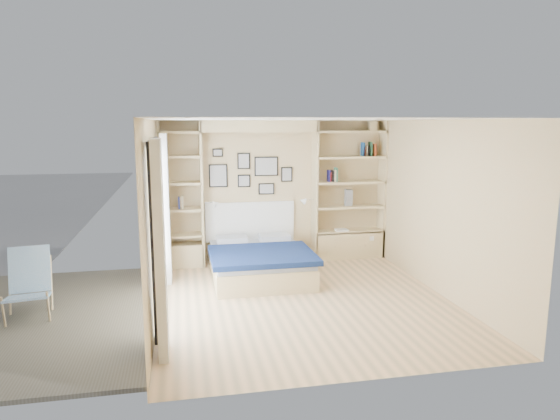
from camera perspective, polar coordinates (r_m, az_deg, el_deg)
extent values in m
plane|color=#DAAF7D|center=(7.10, 2.81, -10.31)|extent=(4.50, 4.50, 0.00)
plane|color=tan|center=(8.94, -0.64, 2.17)|extent=(4.00, 0.00, 4.00)
plane|color=tan|center=(4.68, 9.72, -5.13)|extent=(4.00, 0.00, 4.00)
plane|color=tan|center=(6.58, -14.24, -0.93)|extent=(0.00, 4.50, 4.50)
plane|color=tan|center=(7.51, 17.86, 0.21)|extent=(0.00, 4.50, 4.50)
plane|color=white|center=(6.67, 3.00, 10.30)|extent=(4.50, 4.50, 0.00)
cube|color=beige|center=(8.62, -8.95, 1.76)|extent=(0.04, 0.35, 2.50)
cube|color=beige|center=(8.93, 3.99, 2.14)|extent=(0.04, 0.35, 2.50)
cube|color=beige|center=(8.64, -2.42, 9.54)|extent=(2.00, 0.35, 0.20)
cube|color=beige|center=(9.35, 11.58, 2.31)|extent=(0.04, 0.35, 2.50)
cube|color=beige|center=(8.62, -13.46, 1.61)|extent=(0.04, 0.35, 2.50)
cube|color=beige|center=(9.31, 7.78, -3.88)|extent=(1.30, 0.35, 0.50)
cube|color=beige|center=(8.82, -11.04, -5.08)|extent=(0.70, 0.35, 0.40)
cube|color=black|center=(6.47, -14.34, 7.63)|extent=(0.04, 2.08, 0.06)
cube|color=black|center=(6.90, -13.55, -10.92)|extent=(0.04, 2.08, 0.06)
cube|color=black|center=(5.61, -14.36, -4.35)|extent=(0.04, 0.06, 2.20)
cube|color=black|center=(7.61, -13.61, -0.62)|extent=(0.04, 0.06, 2.20)
cube|color=silver|center=(6.60, -14.02, -2.04)|extent=(0.01, 2.00, 2.20)
cube|color=white|center=(5.32, -13.56, -4.53)|extent=(0.10, 0.45, 2.30)
cube|color=white|center=(7.87, -12.90, 0.12)|extent=(0.10, 0.45, 2.30)
cube|color=beige|center=(9.25, 7.82, -2.38)|extent=(1.30, 0.35, 0.04)
cube|color=beige|center=(9.17, 7.89, 0.37)|extent=(1.30, 0.35, 0.04)
cube|color=beige|center=(9.11, 7.95, 3.17)|extent=(1.30, 0.35, 0.04)
cube|color=beige|center=(9.06, 8.02, 5.99)|extent=(1.30, 0.35, 0.04)
cube|color=beige|center=(9.05, 8.09, 8.84)|extent=(1.30, 0.35, 0.04)
cube|color=beige|center=(8.74, -11.12, -2.86)|extent=(0.70, 0.35, 0.04)
cube|color=beige|center=(8.66, -11.22, 0.05)|extent=(0.70, 0.35, 0.04)
cube|color=beige|center=(8.59, -11.32, 3.01)|extent=(0.70, 0.35, 0.04)
cube|color=beige|center=(8.55, -11.42, 6.00)|extent=(0.70, 0.35, 0.04)
cube|color=beige|center=(8.53, -11.51, 8.68)|extent=(0.70, 0.35, 0.04)
cube|color=beige|center=(8.09, -2.40, -6.54)|extent=(1.49, 1.86, 0.33)
cube|color=#A6ABB5|center=(8.04, -2.42, -5.08)|extent=(1.45, 1.82, 0.10)
cube|color=#0F1E45|center=(7.72, -2.05, -5.17)|extent=(1.59, 1.31, 0.08)
cube|color=#A6ABB5|center=(8.57, -5.55, -3.41)|extent=(0.51, 0.37, 0.12)
cube|color=#A6ABB5|center=(8.68, -0.64, -3.20)|extent=(0.51, 0.37, 0.12)
cube|color=white|center=(8.93, -3.44, -1.31)|extent=(1.59, 0.04, 0.70)
cube|color=black|center=(8.75, -7.08, 3.91)|extent=(0.32, 0.02, 0.40)
cube|color=gray|center=(8.74, -7.07, 3.90)|extent=(0.28, 0.01, 0.36)
cube|color=black|center=(8.78, -4.17, 5.61)|extent=(0.22, 0.02, 0.28)
cube|color=gray|center=(8.77, -4.16, 5.60)|extent=(0.18, 0.01, 0.24)
cube|color=black|center=(8.81, -4.14, 3.34)|extent=(0.22, 0.02, 0.22)
cube|color=gray|center=(8.80, -4.13, 3.33)|extent=(0.18, 0.01, 0.18)
cube|color=black|center=(8.84, -1.58, 5.01)|extent=(0.42, 0.02, 0.34)
cube|color=gray|center=(8.83, -1.56, 5.01)|extent=(0.38, 0.01, 0.30)
cube|color=black|center=(8.89, -1.56, 2.44)|extent=(0.28, 0.02, 0.20)
cube|color=gray|center=(8.88, -1.55, 2.43)|extent=(0.24, 0.01, 0.16)
cube|color=black|center=(8.93, 0.77, 4.10)|extent=(0.20, 0.02, 0.26)
cube|color=gray|center=(8.92, 0.79, 4.09)|extent=(0.16, 0.01, 0.22)
cube|color=black|center=(8.72, -7.13, 6.52)|extent=(0.18, 0.02, 0.14)
cube|color=gray|center=(8.71, -7.13, 6.52)|extent=(0.14, 0.01, 0.10)
cylinder|color=silver|center=(8.58, -7.97, 0.87)|extent=(0.20, 0.02, 0.02)
cone|color=white|center=(8.59, -7.30, 0.76)|extent=(0.13, 0.12, 0.15)
cylinder|color=silver|center=(8.84, 3.23, 1.22)|extent=(0.20, 0.02, 0.02)
cone|color=white|center=(8.82, 2.60, 1.07)|extent=(0.13, 0.12, 0.15)
cube|color=#A51E1E|center=(8.97, 5.66, 3.79)|extent=(0.02, 0.15, 0.17)
cube|color=navy|center=(8.96, 5.59, 3.90)|extent=(0.03, 0.15, 0.21)
cube|color=black|center=(8.99, 6.02, 3.90)|extent=(0.03, 0.15, 0.20)
cube|color=#BFB28C|center=(8.99, 6.20, 3.91)|extent=(0.04, 0.15, 0.21)
cube|color=#26593F|center=(9.00, 6.39, 4.05)|extent=(0.03, 0.15, 0.25)
cube|color=maroon|center=(9.14, 9.48, 6.63)|extent=(0.02, 0.15, 0.17)
cube|color=navy|center=(9.13, 9.44, 6.87)|extent=(0.03, 0.15, 0.24)
cube|color=black|center=(9.16, 9.94, 6.69)|extent=(0.03, 0.15, 0.19)
cube|color=#BFB28C|center=(9.16, 9.90, 6.69)|extent=(0.04, 0.15, 0.19)
cube|color=#255235|center=(9.18, 10.27, 6.89)|extent=(0.03, 0.15, 0.25)
cube|color=#963617|center=(9.21, 10.67, 6.78)|extent=(0.03, 0.15, 0.22)
cube|color=navy|center=(8.63, -11.47, 0.81)|extent=(0.02, 0.15, 0.20)
cube|color=#BFB28C|center=(8.63, -11.08, 0.89)|extent=(0.03, 0.15, 0.22)
cube|color=beige|center=(9.18, 10.52, 9.38)|extent=(0.13, 0.13, 0.15)
cone|color=beige|center=(9.18, 10.54, 10.09)|extent=(0.20, 0.20, 0.08)
cube|color=slate|center=(9.13, 7.83, 1.42)|extent=(0.12, 0.12, 0.30)
cube|color=white|center=(9.15, 7.05, -2.28)|extent=(0.22, 0.16, 0.03)
cube|color=#665D4B|center=(7.18, -26.91, -11.19)|extent=(3.20, 4.00, 0.05)
cylinder|color=tan|center=(6.90, -29.07, -10.24)|extent=(0.05, 0.15, 0.44)
cylinder|color=tan|center=(6.84, -24.95, -10.07)|extent=(0.05, 0.15, 0.44)
cylinder|color=tan|center=(7.44, -28.49, -7.86)|extent=(0.09, 0.36, 0.72)
cylinder|color=tan|center=(7.39, -24.69, -7.69)|extent=(0.09, 0.36, 0.72)
cube|color=teal|center=(7.05, -26.89, -8.88)|extent=(0.59, 0.68, 0.16)
cube|color=teal|center=(7.38, -26.71, -6.05)|extent=(0.53, 0.32, 0.59)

